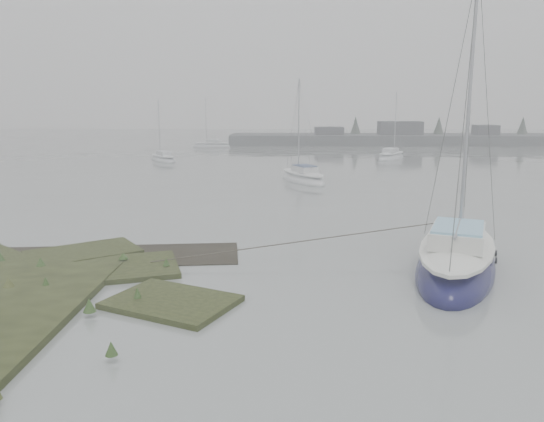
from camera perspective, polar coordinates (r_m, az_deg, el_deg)
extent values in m
plane|color=slate|center=(45.56, -3.37, 4.21)|extent=(160.00, 160.00, 0.00)
cube|color=#4C4F51|center=(80.34, 17.61, 7.28)|extent=(60.00, 8.00, 1.60)
cube|color=#424247|center=(76.41, 6.14, 8.16)|extent=(4.00, 3.00, 2.20)
cube|color=#424247|center=(77.84, 13.58, 8.26)|extent=(6.00, 3.00, 3.00)
cube|color=#424247|center=(81.21, 21.95, 7.70)|extent=(3.00, 3.00, 2.50)
cone|color=#384238|center=(78.78, 8.97, 8.77)|extent=(2.00, 2.00, 3.50)
cone|color=#384238|center=(81.21, 17.49, 8.46)|extent=(2.00, 2.00, 3.50)
cone|color=#384238|center=(85.28, 25.33, 8.02)|extent=(2.00, 2.00, 3.50)
ellipsoid|color=#11103A|center=(19.67, 19.16, -5.81)|extent=(5.24, 8.29, 1.91)
ellipsoid|color=silver|center=(19.46, 19.31, -3.66)|extent=(4.39, 7.15, 0.54)
cube|color=silver|center=(19.02, 19.34, -2.53)|extent=(2.54, 3.13, 0.56)
cube|color=#7FB3CF|center=(18.95, 19.40, -1.61)|extent=(2.36, 2.88, 0.09)
cylinder|color=#939399|center=(19.85, 20.44, 10.87)|extent=(0.12, 0.12, 9.01)
cylinder|color=#939399|center=(18.73, 19.36, -1.75)|extent=(1.22, 2.98, 0.10)
ellipsoid|color=silver|center=(39.82, 3.33, 3.30)|extent=(4.28, 6.04, 1.41)
ellipsoid|color=silver|center=(39.75, 3.34, 4.10)|extent=(3.61, 5.20, 0.40)
cube|color=silver|center=(39.49, 3.52, 4.56)|extent=(2.00, 2.33, 0.41)
cube|color=navy|center=(39.46, 3.52, 4.89)|extent=(1.85, 2.15, 0.07)
cylinder|color=#939399|center=(40.10, 2.89, 9.34)|extent=(0.09, 0.09, 6.63)
cylinder|color=#939399|center=(39.31, 3.64, 4.87)|extent=(1.10, 2.11, 0.07)
ellipsoid|color=silver|center=(55.14, -11.64, 5.35)|extent=(4.09, 4.76, 1.16)
ellipsoid|color=silver|center=(55.09, -11.66, 5.83)|extent=(3.48, 4.09, 0.33)
cube|color=silver|center=(54.88, -11.58, 6.11)|extent=(1.79, 1.92, 0.34)
cube|color=silver|center=(54.86, -11.59, 6.31)|extent=(1.66, 1.77, 0.05)
cylinder|color=#939399|center=(55.45, -12.04, 8.92)|extent=(0.07, 0.07, 5.45)
cylinder|color=#939399|center=(54.74, -11.53, 6.30)|extent=(1.18, 1.57, 0.06)
ellipsoid|color=silver|center=(57.59, 12.70, 5.56)|extent=(4.42, 5.40, 1.29)
ellipsoid|color=silver|center=(57.54, 12.72, 6.08)|extent=(3.75, 4.63, 0.37)
cube|color=silver|center=(57.30, 12.64, 6.38)|extent=(1.97, 2.15, 0.38)
cube|color=#ADB4BA|center=(57.29, 12.65, 6.59)|extent=(1.82, 1.98, 0.06)
cylinder|color=#939399|center=(57.97, 13.13, 9.38)|extent=(0.08, 0.08, 6.09)
cylinder|color=#939399|center=(57.15, 12.59, 6.58)|extent=(1.25, 1.81, 0.07)
ellipsoid|color=#A7AAB0|center=(71.60, -6.53, 6.88)|extent=(5.04, 1.74, 1.22)
ellipsoid|color=silver|center=(71.56, -6.54, 7.27)|extent=(4.39, 1.40, 0.34)
cube|color=silver|center=(71.51, -6.37, 7.51)|extent=(1.74, 1.11, 0.36)
cube|color=silver|center=(71.50, -6.38, 7.67)|extent=(1.59, 1.03, 0.06)
cylinder|color=#939399|center=(71.51, -7.11, 9.75)|extent=(0.08, 0.08, 5.73)
cylinder|color=#939399|center=(71.47, -6.26, 7.67)|extent=(2.01, 0.10, 0.06)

